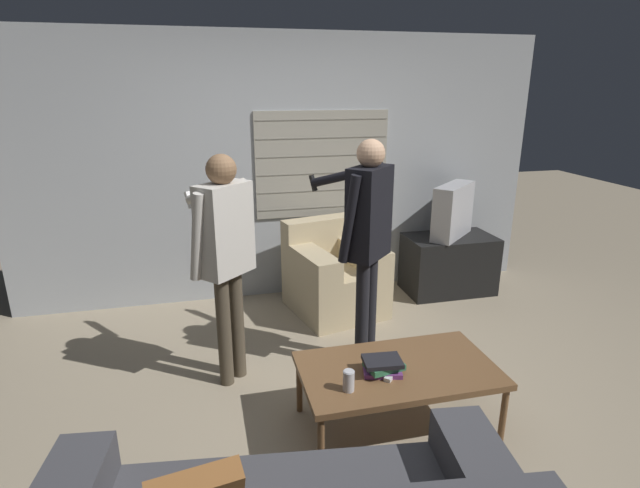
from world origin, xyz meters
TOP-DOWN VIEW (x-y plane):
  - ground_plane at (0.00, 0.00)m, footprint 16.00×16.00m
  - wall_back at (0.01, 2.03)m, footprint 5.20×0.08m
  - armchair_beige at (0.36, 1.49)m, footprint 0.93×0.97m
  - coffee_table at (0.29, -0.29)m, footprint 1.20×0.68m
  - tv_stand at (1.64, 1.64)m, footprint 0.89×0.53m
  - tv at (1.64, 1.64)m, footprint 0.60×0.57m
  - person_left_standing at (-0.67, 0.51)m, footprint 0.47×0.79m
  - person_right_standing at (0.34, 0.49)m, footprint 0.51×0.80m
  - book_stack at (0.18, -0.32)m, footprint 0.26×0.20m
  - soda_can at (-0.07, -0.45)m, footprint 0.07×0.07m
  - spare_remote at (0.21, -0.38)m, footprint 0.12×0.12m

SIDE VIEW (x-z plane):
  - ground_plane at x=0.00m, z-range 0.00..0.00m
  - tv_stand at x=1.64m, z-range 0.00..0.60m
  - armchair_beige at x=0.36m, z-range -0.08..0.77m
  - coffee_table at x=0.29m, z-range 0.18..0.60m
  - spare_remote at x=0.21m, z-range 0.43..0.45m
  - book_stack at x=0.18m, z-range 0.43..0.52m
  - soda_can at x=-0.07m, z-range 0.43..0.55m
  - tv at x=1.64m, z-range 0.60..1.13m
  - person_left_standing at x=-0.67m, z-range 0.21..1.87m
  - person_right_standing at x=0.34m, z-range 0.22..1.95m
  - wall_back at x=0.01m, z-range 0.00..2.55m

